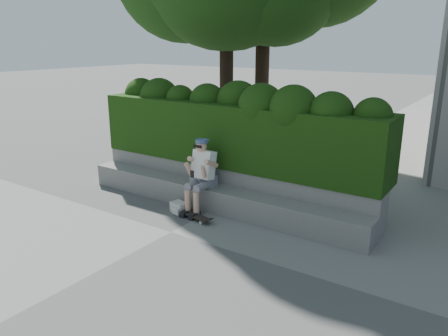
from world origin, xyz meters
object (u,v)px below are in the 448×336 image
Objects in this scene: person at (202,173)px; backpack_ground at (179,207)px; backpack_plaid at (200,174)px; skateboard at (194,215)px.

person reaches higher than backpack_ground.
backpack_plaid is (-0.11, 0.08, -0.07)m from person.
skateboard is 2.55× the size of backpack_ground.
skateboard is at bearing -74.05° from person.
person is at bearing -45.40° from backpack_plaid.
backpack_plaid reaches higher than backpack_ground.
skateboard is (0.11, -0.40, -0.69)m from person.
person is at bearing 116.52° from skateboard.
backpack_ground is (-0.21, -0.38, -0.58)m from backpack_plaid.
person reaches higher than skateboard.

